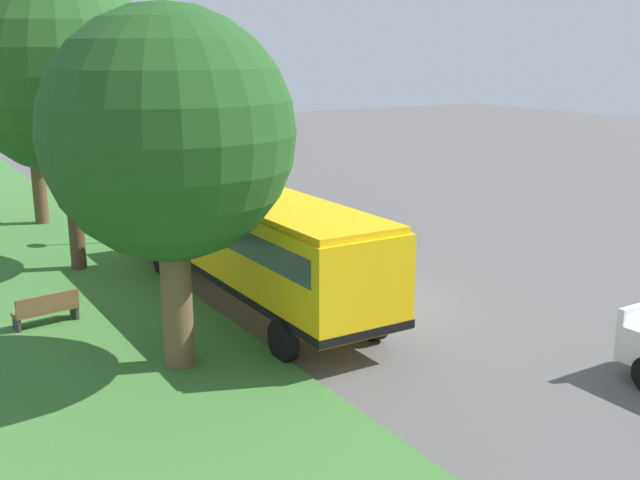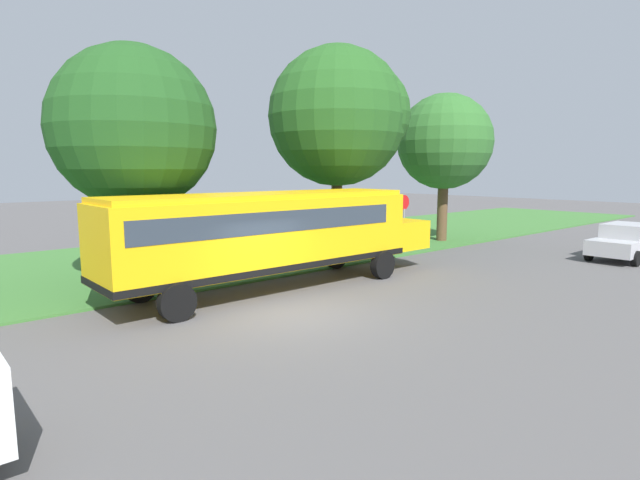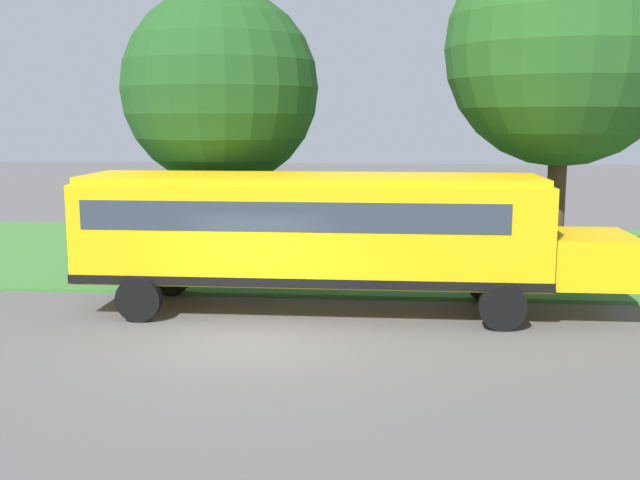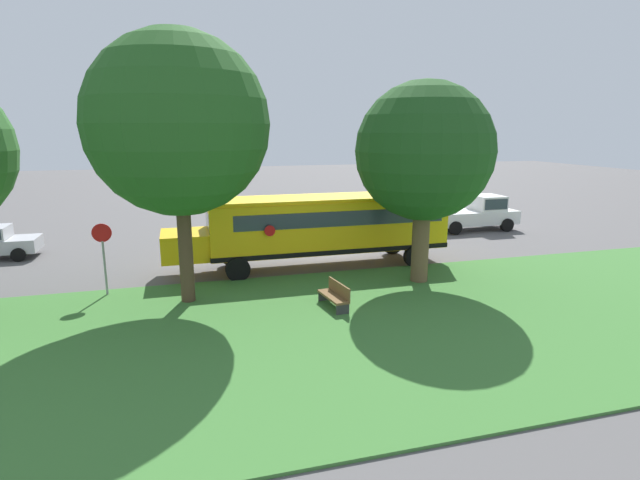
# 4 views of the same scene
# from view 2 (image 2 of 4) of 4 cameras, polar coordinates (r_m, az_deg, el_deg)

# --- Properties ---
(ground_plane) EXTENTS (120.00, 120.00, 0.00)m
(ground_plane) POSITION_cam_2_polar(r_m,az_deg,el_deg) (13.64, -2.97, -8.52)
(ground_plane) COLOR #565454
(grass_verge) EXTENTS (12.00, 80.00, 0.08)m
(grass_verge) POSITION_cam_2_polar(r_m,az_deg,el_deg) (22.19, -19.11, -2.43)
(grass_verge) COLOR #3D7533
(grass_verge) RESTS_ON ground
(school_bus) EXTENTS (2.84, 12.42, 3.16)m
(school_bus) POSITION_cam_2_polar(r_m,az_deg,el_deg) (16.21, -5.35, 1.04)
(school_bus) COLOR yellow
(school_bus) RESTS_ON ground
(car_silver_nearest) EXTENTS (2.02, 4.40, 1.56)m
(car_silver_nearest) POSITION_cam_2_polar(r_m,az_deg,el_deg) (25.64, 31.59, 0.07)
(car_silver_nearest) COLOR #B7B7BC
(car_silver_nearest) RESTS_ON ground
(oak_tree_beside_bus) EXTENTS (5.32, 5.32, 7.89)m
(oak_tree_beside_bus) POSITION_cam_2_polar(r_m,az_deg,el_deg) (17.80, -20.81, 11.75)
(oak_tree_beside_bus) COLOR brown
(oak_tree_beside_bus) RESTS_ON ground
(oak_tree_roadside_mid) EXTENTS (6.08, 6.08, 9.25)m
(oak_tree_roadside_mid) POSITION_cam_2_polar(r_m,az_deg,el_deg) (22.58, 2.70, 13.95)
(oak_tree_roadside_mid) COLOR #4C3826
(oak_tree_roadside_mid) RESTS_ON ground
(oak_tree_far_end) EXTENTS (5.05, 5.05, 7.92)m
(oak_tree_far_end) POSITION_cam_2_polar(r_m,az_deg,el_deg) (27.82, 14.02, 10.86)
(oak_tree_far_end) COLOR brown
(oak_tree_far_end) RESTS_ON ground
(stop_sign) EXTENTS (0.08, 0.68, 2.74)m
(stop_sign) POSITION_cam_2_polar(r_m,az_deg,el_deg) (23.60, 9.57, 2.65)
(stop_sign) COLOR gray
(stop_sign) RESTS_ON ground
(park_bench) EXTENTS (1.65, 0.71, 0.92)m
(park_bench) POSITION_cam_2_polar(r_m,az_deg,el_deg) (21.49, -11.33, -1.29)
(park_bench) COLOR brown
(park_bench) RESTS_ON ground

